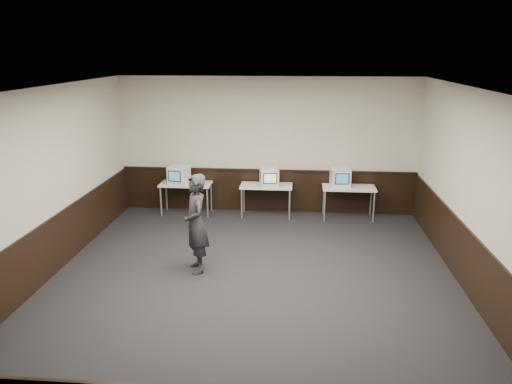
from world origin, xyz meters
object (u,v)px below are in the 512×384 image
desk_left (186,186)px  desk_center (266,188)px  emac_center (269,177)px  emac_left (179,175)px  emac_right (340,177)px  desk_right (349,190)px  person (196,224)px

desk_left → desk_center: size_ratio=1.00×
desk_left → emac_center: bearing=-1.3°
desk_center → emac_center: emac_center is taller
desk_left → emac_left: size_ratio=2.30×
emac_center → emac_right: (1.63, 0.08, 0.01)m
desk_right → emac_left: emac_left is taller
desk_center → person: (-1.02, -3.12, 0.20)m
emac_right → desk_right: bearing=-15.9°
emac_right → person: bearing=-137.3°
person → desk_right: bearing=114.6°
desk_right → person: size_ratio=0.69×
desk_right → emac_center: bearing=-178.6°
emac_left → emac_right: size_ratio=1.05×
emac_left → emac_center: emac_left is taller
desk_left → desk_right: (3.80, 0.00, 0.00)m
emac_center → emac_right: 1.63m
emac_left → emac_right: emac_right is taller
desk_right → emac_left: (-3.95, -0.05, 0.28)m
desk_right → emac_right: emac_right is taller
desk_left → emac_right: 3.61m
emac_left → emac_right: (3.74, 0.08, 0.00)m
desk_center → desk_right: same height
desk_left → emac_center: size_ratio=2.40×
desk_left → person: person is taller
emac_left → person: 3.24m
desk_center → person: person is taller
emac_left → emac_center: size_ratio=1.04×
desk_center → desk_right: 1.90m
desk_center → desk_right: bearing=0.0°
desk_center → emac_right: bearing=1.1°
emac_center → emac_right: emac_right is taller
desk_center → emac_left: bearing=-178.7°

